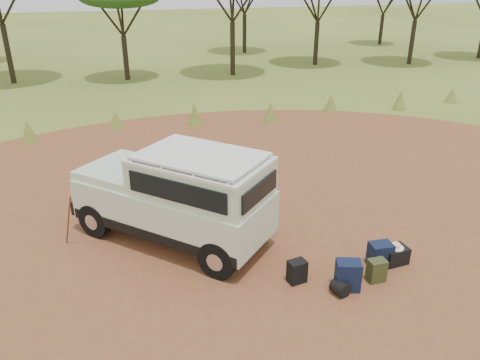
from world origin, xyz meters
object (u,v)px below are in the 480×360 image
object	(u,v)px
backpack_black	(297,272)
backpack_olive	(377,271)
walking_staff	(68,221)
hard_case	(394,255)
duffel_navy	(380,254)
backpack_navy	(348,275)
safari_vehicle	(178,198)

from	to	relation	value
backpack_black	backpack_olive	xyz separation A→B (m)	(1.50, -0.40, 0.00)
walking_staff	backpack_black	distance (m)	5.00
backpack_black	backpack_olive	distance (m)	1.55
backpack_olive	hard_case	xyz separation A→B (m)	(0.69, 0.44, -0.05)
walking_staff	duffel_navy	xyz separation A→B (m)	(6.11, -2.52, -0.38)
duffel_navy	walking_staff	bearing A→B (deg)	160.58
backpack_navy	backpack_olive	distance (m)	0.67
duffel_navy	backpack_black	bearing A→B (deg)	-175.06
backpack_black	duffel_navy	bearing A→B (deg)	-7.75
backpack_navy	backpack_olive	world-z (taller)	backpack_navy
backpack_black	duffel_navy	size ratio (longest dim) A/B	0.93
backpack_olive	duffel_navy	world-z (taller)	duffel_navy
safari_vehicle	backpack_black	xyz separation A→B (m)	(1.92, -2.18, -0.82)
walking_staff	safari_vehicle	bearing A→B (deg)	-51.76
backpack_black	hard_case	bearing A→B (deg)	-8.56
backpack_black	duffel_navy	distance (m)	1.86
safari_vehicle	backpack_olive	size ratio (longest dim) A/B	9.35
walking_staff	backpack_navy	bearing A→B (deg)	-72.89
backpack_black	backpack_navy	world-z (taller)	backpack_navy
backpack_olive	hard_case	size ratio (longest dim) A/B	0.90
backpack_navy	backpack_black	bearing A→B (deg)	168.57
walking_staff	backpack_olive	xyz separation A→B (m)	(5.75, -2.98, -0.40)
walking_staff	hard_case	size ratio (longest dim) A/B	2.56
safari_vehicle	backpack_navy	distance (m)	3.90
walking_staff	hard_case	world-z (taller)	walking_staff
safari_vehicle	backpack_black	world-z (taller)	safari_vehicle
backpack_navy	backpack_olive	xyz separation A→B (m)	(0.66, 0.07, -0.07)
hard_case	safari_vehicle	bearing A→B (deg)	146.73
backpack_olive	backpack_black	bearing A→B (deg)	164.79
backpack_olive	hard_case	world-z (taller)	backpack_olive
backpack_black	safari_vehicle	bearing A→B (deg)	121.67
safari_vehicle	hard_case	distance (m)	4.71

